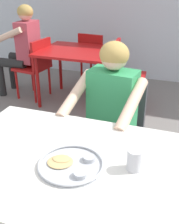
# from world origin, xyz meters

# --- Properties ---
(table_foreground) EXTENTS (1.20, 0.89, 0.74)m
(table_foreground) POSITION_xyz_m (-0.06, 0.08, 0.67)
(table_foreground) COLOR silver
(table_foreground) RESTS_ON ground
(thali_tray) EXTENTS (0.32, 0.32, 0.03)m
(thali_tray) POSITION_xyz_m (0.01, 0.04, 0.75)
(thali_tray) COLOR #B7BABF
(thali_tray) RESTS_ON table_foreground
(drinking_cup) EXTENTS (0.07, 0.07, 0.11)m
(drinking_cup) POSITION_xyz_m (0.30, 0.11, 0.80)
(drinking_cup) COLOR silver
(drinking_cup) RESTS_ON table_foreground
(chair_foreground) EXTENTS (0.47, 0.46, 0.82)m
(chair_foreground) POSITION_xyz_m (0.00, 0.99, 0.47)
(chair_foreground) COLOR #3F3F44
(chair_foreground) RESTS_ON ground
(diner_foreground) EXTENTS (0.54, 0.59, 1.17)m
(diner_foreground) POSITION_xyz_m (-0.02, 0.77, 0.69)
(diner_foreground) COLOR #383838
(diner_foreground) RESTS_ON ground
(table_background_red) EXTENTS (0.94, 0.80, 0.70)m
(table_background_red) POSITION_xyz_m (-0.84, 2.28, 0.62)
(table_background_red) COLOR #B71414
(table_background_red) RESTS_ON ground
(chair_red_left) EXTENTS (0.44, 0.47, 0.82)m
(chair_red_left) POSITION_xyz_m (-1.41, 2.23, 0.48)
(chair_red_left) COLOR #A81514
(chair_red_left) RESTS_ON ground
(chair_red_right) EXTENTS (0.41, 0.42, 0.86)m
(chair_red_right) POSITION_xyz_m (-0.22, 2.25, 0.51)
(chair_red_right) COLOR #B11414
(chair_red_right) RESTS_ON ground
(chair_red_far) EXTENTS (0.43, 0.46, 0.81)m
(chair_red_far) POSITION_xyz_m (-0.82, 2.87, 0.47)
(chair_red_far) COLOR #AD1312
(chair_red_far) RESTS_ON ground
(patron_background) EXTENTS (0.56, 0.50, 1.23)m
(patron_background) POSITION_xyz_m (-1.63, 2.28, 0.73)
(patron_background) COLOR black
(patron_background) RESTS_ON ground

